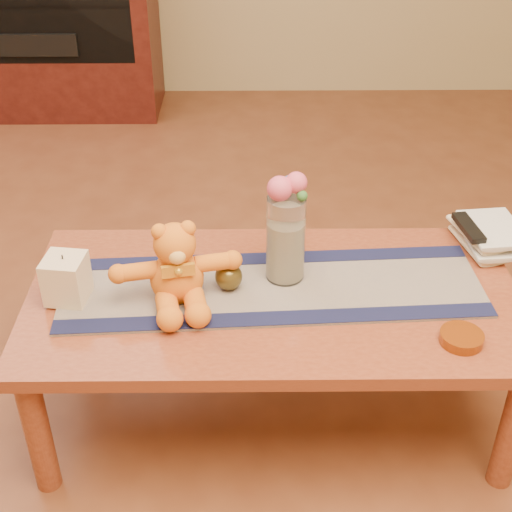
{
  "coord_description": "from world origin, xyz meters",
  "views": [
    {
      "loc": [
        -0.07,
        -1.64,
        1.68
      ],
      "look_at": [
        -0.05,
        0.0,
        0.58
      ],
      "focal_mm": 50.66,
      "sensor_mm": 36.0,
      "label": 1
    }
  ],
  "objects_px": {
    "book_bottom": "(463,246)",
    "glass_vase": "(286,238)",
    "amber_dish": "(461,338)",
    "pillar_candle": "(66,278)",
    "tv_remote": "(469,227)",
    "bronze_ball": "(229,276)",
    "teddy_bear": "(176,263)"
  },
  "relations": [
    {
      "from": "amber_dish",
      "to": "bronze_ball",
      "type": "bearing_deg",
      "value": 158.96
    },
    {
      "from": "pillar_candle",
      "to": "tv_remote",
      "type": "relative_size",
      "value": 0.82
    },
    {
      "from": "book_bottom",
      "to": "tv_remote",
      "type": "xyz_separation_m",
      "value": [
        0.0,
        -0.01,
        0.07
      ]
    },
    {
      "from": "book_bottom",
      "to": "tv_remote",
      "type": "distance_m",
      "value": 0.08
    },
    {
      "from": "glass_vase",
      "to": "teddy_bear",
      "type": "bearing_deg",
      "value": -162.39
    },
    {
      "from": "bronze_ball",
      "to": "book_bottom",
      "type": "distance_m",
      "value": 0.75
    },
    {
      "from": "pillar_candle",
      "to": "amber_dish",
      "type": "xyz_separation_m",
      "value": [
        1.05,
        -0.19,
        -0.06
      ]
    },
    {
      "from": "pillar_candle",
      "to": "amber_dish",
      "type": "bearing_deg",
      "value": -10.31
    },
    {
      "from": "teddy_bear",
      "to": "amber_dish",
      "type": "xyz_separation_m",
      "value": [
        0.75,
        -0.19,
        -0.11
      ]
    },
    {
      "from": "pillar_candle",
      "to": "book_bottom",
      "type": "bearing_deg",
      "value": 11.95
    },
    {
      "from": "pillar_candle",
      "to": "bronze_ball",
      "type": "height_order",
      "value": "pillar_candle"
    },
    {
      "from": "pillar_candle",
      "to": "tv_remote",
      "type": "bearing_deg",
      "value": 11.47
    },
    {
      "from": "tv_remote",
      "to": "glass_vase",
      "type": "bearing_deg",
      "value": -174.96
    },
    {
      "from": "glass_vase",
      "to": "book_bottom",
      "type": "distance_m",
      "value": 0.59
    },
    {
      "from": "book_bottom",
      "to": "glass_vase",
      "type": "bearing_deg",
      "value": -176.98
    },
    {
      "from": "teddy_bear",
      "to": "book_bottom",
      "type": "height_order",
      "value": "teddy_bear"
    },
    {
      "from": "pillar_candle",
      "to": "tv_remote",
      "type": "distance_m",
      "value": 1.19
    },
    {
      "from": "teddy_bear",
      "to": "amber_dish",
      "type": "bearing_deg",
      "value": -26.28
    },
    {
      "from": "amber_dish",
      "to": "pillar_candle",
      "type": "bearing_deg",
      "value": 169.69
    },
    {
      "from": "pillar_candle",
      "to": "book_bottom",
      "type": "distance_m",
      "value": 1.2
    },
    {
      "from": "bronze_ball",
      "to": "glass_vase",
      "type": "bearing_deg",
      "value": 19.01
    },
    {
      "from": "teddy_bear",
      "to": "pillar_candle",
      "type": "xyz_separation_m",
      "value": [
        -0.3,
        -0.0,
        -0.05
      ]
    },
    {
      "from": "pillar_candle",
      "to": "glass_vase",
      "type": "xyz_separation_m",
      "value": [
        0.61,
        0.1,
        0.06
      ]
    },
    {
      "from": "teddy_bear",
      "to": "glass_vase",
      "type": "xyz_separation_m",
      "value": [
        0.3,
        0.1,
        0.02
      ]
    },
    {
      "from": "bronze_ball",
      "to": "pillar_candle",
      "type": "bearing_deg",
      "value": -174.6
    },
    {
      "from": "glass_vase",
      "to": "bronze_ball",
      "type": "bearing_deg",
      "value": -160.99
    },
    {
      "from": "glass_vase",
      "to": "book_bottom",
      "type": "bearing_deg",
      "value": 14.92
    },
    {
      "from": "pillar_candle",
      "to": "bronze_ball",
      "type": "distance_m",
      "value": 0.45
    },
    {
      "from": "amber_dish",
      "to": "tv_remote",
      "type": "bearing_deg",
      "value": 74.85
    },
    {
      "from": "glass_vase",
      "to": "amber_dish",
      "type": "distance_m",
      "value": 0.55
    },
    {
      "from": "glass_vase",
      "to": "tv_remote",
      "type": "distance_m",
      "value": 0.58
    },
    {
      "from": "teddy_bear",
      "to": "amber_dish",
      "type": "height_order",
      "value": "teddy_bear"
    }
  ]
}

